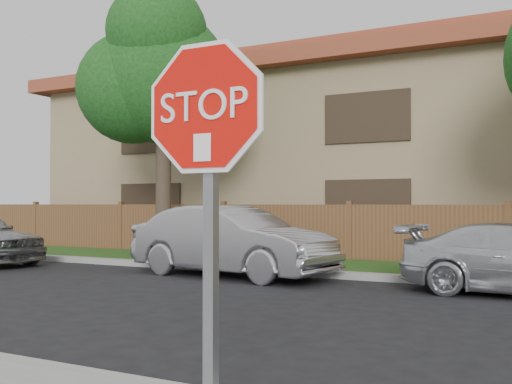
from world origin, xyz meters
The scene contains 6 objects.
far_curb centered at (0.00, 8.15, 0.07)m, with size 70.00×0.30×0.15m, color gray.
grass_strip centered at (0.00, 9.80, 0.06)m, with size 70.00×3.00×0.12m, color #1E4714.
fence centered at (0.00, 11.40, 0.80)m, with size 70.00×0.12×1.60m, color brown.
tree_left centered at (-8.98, 9.57, 5.22)m, with size 4.80×3.90×7.78m.
stop_sign centered at (-0.44, -1.48, 1.83)m, with size 1.01×0.13×2.55m.
sedan_left centered at (-5.35, 7.31, 0.79)m, with size 1.68×4.80×1.58m, color #A8A8AC.
Camera 1 is at (1.32, -4.24, 1.63)m, focal length 42.00 mm.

